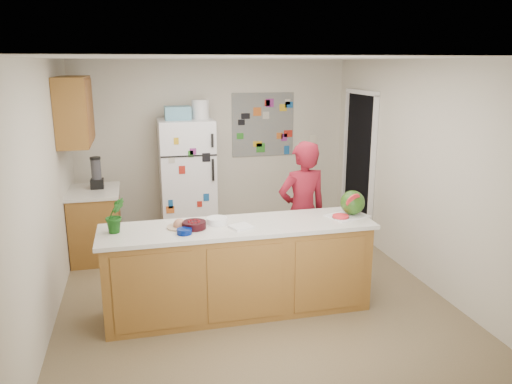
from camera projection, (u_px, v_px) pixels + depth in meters
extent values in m
cube|color=brown|center=(247.00, 288.00, 5.63)|extent=(4.00, 4.50, 0.02)
cube|color=beige|center=(214.00, 146.00, 7.43)|extent=(4.00, 0.02, 2.50)
cube|color=beige|center=(46.00, 191.00, 4.85)|extent=(0.02, 4.50, 2.50)
cube|color=beige|center=(416.00, 170.00, 5.77)|extent=(0.02, 4.50, 2.50)
cube|color=white|center=(246.00, 57.00, 4.99)|extent=(4.00, 4.50, 0.02)
cube|color=black|center=(359.00, 165.00, 7.18)|extent=(0.03, 0.85, 2.04)
cube|color=brown|center=(239.00, 270.00, 5.00)|extent=(2.60, 0.62, 0.88)
cube|color=silver|center=(238.00, 227.00, 4.88)|extent=(2.68, 0.70, 0.04)
cube|color=brown|center=(96.00, 226.00, 6.40)|extent=(0.60, 0.80, 0.86)
cube|color=silver|center=(93.00, 192.00, 6.29)|extent=(0.64, 0.84, 0.04)
cube|color=brown|center=(74.00, 111.00, 5.95)|extent=(0.35, 1.00, 0.80)
cube|color=silver|center=(187.00, 179.00, 7.07)|extent=(0.75, 0.70, 1.70)
cube|color=#5999B2|center=(178.00, 113.00, 6.82)|extent=(0.35, 0.28, 0.18)
cube|color=slate|center=(263.00, 125.00, 7.51)|extent=(0.95, 0.01, 0.95)
imported|color=maroon|center=(302.00, 212.00, 5.64)|extent=(0.65, 0.48, 1.63)
cylinder|color=black|center=(96.00, 174.00, 6.33)|extent=(0.12, 0.12, 0.38)
cube|color=white|center=(347.00, 216.00, 5.14)|extent=(0.46, 0.40, 0.01)
sphere|color=#265619|center=(353.00, 203.00, 5.14)|extent=(0.25, 0.25, 0.25)
cylinder|color=#D12F48|center=(341.00, 216.00, 5.07)|extent=(0.16, 0.16, 0.02)
cylinder|color=black|center=(194.00, 225.00, 4.76)|extent=(0.27, 0.27, 0.07)
cylinder|color=white|center=(217.00, 221.00, 4.91)|extent=(0.24, 0.24, 0.06)
cylinder|color=#001159|center=(184.00, 231.00, 4.61)|extent=(0.15, 0.15, 0.05)
cylinder|color=beige|center=(180.00, 227.00, 4.79)|extent=(0.30, 0.30, 0.02)
cube|color=silver|center=(241.00, 227.00, 4.79)|extent=(0.25, 0.23, 0.02)
cube|color=slate|center=(345.00, 219.00, 5.04)|extent=(0.09, 0.05, 0.01)
imported|color=#0F4010|center=(115.00, 215.00, 4.62)|extent=(0.22, 0.20, 0.34)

